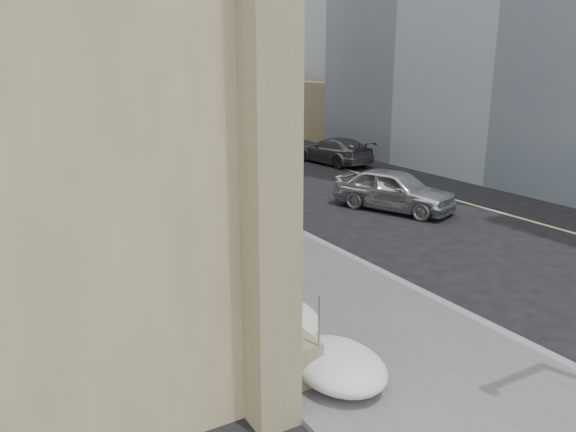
% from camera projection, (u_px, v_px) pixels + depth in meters
% --- Properties ---
extents(ground, '(140.00, 140.00, 0.00)m').
position_uv_depth(ground, '(338.00, 323.00, 12.14)').
color(ground, black).
rests_on(ground, ground).
extents(sidewalk, '(5.00, 80.00, 0.12)m').
position_uv_depth(sidewalk, '(181.00, 214.00, 20.48)').
color(sidewalk, '#4B4B4D').
rests_on(sidewalk, ground).
extents(curb, '(0.24, 80.00, 0.12)m').
position_uv_depth(curb, '(246.00, 205.00, 21.73)').
color(curb, slate).
rests_on(curb, ground).
extents(lane_line, '(0.15, 70.00, 0.01)m').
position_uv_depth(lane_line, '(402.00, 185.00, 25.53)').
color(lane_line, '#BFB78C').
rests_on(lane_line, ground).
extents(far_podium, '(2.00, 80.00, 4.00)m').
position_uv_depth(far_podium, '(483.00, 134.00, 27.40)').
color(far_podium, '#7B6D4F').
rests_on(far_podium, ground).
extents(streetlight_mid, '(1.71, 0.24, 8.00)m').
position_uv_depth(streetlight_mid, '(206.00, 82.00, 23.92)').
color(streetlight_mid, '#2D2D30').
rests_on(streetlight_mid, ground).
extents(streetlight_far, '(1.71, 0.24, 8.00)m').
position_uv_depth(streetlight_far, '(102.00, 73.00, 40.62)').
color(streetlight_far, '#2D2D30').
rests_on(streetlight_far, ground).
extents(traffic_signal, '(4.10, 0.22, 6.00)m').
position_uv_depth(traffic_signal, '(139.00, 88.00, 30.43)').
color(traffic_signal, '#2D2D30').
rests_on(traffic_signal, ground).
extents(snow_bank, '(1.70, 18.10, 0.76)m').
position_uv_depth(snow_bank, '(158.00, 221.00, 18.10)').
color(snow_bank, silver).
rests_on(snow_bank, sidewalk).
extents(mounted_horse_left, '(1.16, 2.40, 2.66)m').
position_uv_depth(mounted_horse_left, '(208.00, 210.00, 16.72)').
color(mounted_horse_left, '#532C19').
rests_on(mounted_horse_left, sidewalk).
extents(mounted_horse_right, '(2.13, 2.23, 2.63)m').
position_uv_depth(mounted_horse_right, '(248.00, 220.00, 15.64)').
color(mounted_horse_right, '#4A2A15').
rests_on(mounted_horse_right, sidewalk).
extents(pedestrian, '(1.06, 0.48, 1.77)m').
position_uv_depth(pedestrian, '(279.00, 245.00, 14.08)').
color(pedestrian, black).
rests_on(pedestrian, sidewalk).
extents(car_silver, '(3.48, 4.98, 1.57)m').
position_uv_depth(car_silver, '(394.00, 190.00, 21.12)').
color(car_silver, '#AEB2B6').
rests_on(car_silver, ground).
extents(car_grey, '(2.52, 5.14, 1.44)m').
position_uv_depth(car_grey, '(334.00, 151.00, 30.65)').
color(car_grey, '#4D4E54').
rests_on(car_grey, ground).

